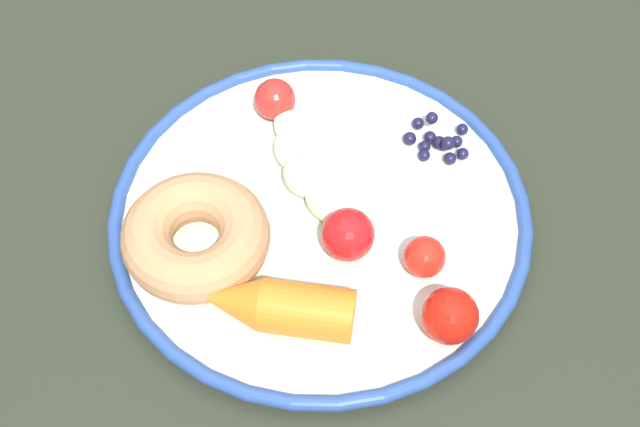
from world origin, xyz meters
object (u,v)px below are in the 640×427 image
donut (196,237)px  tomato_mid (275,99)px  blueberry_pile (437,140)px  carrot_orange (276,307)px  tomato_near (348,235)px  plate (320,216)px  tomato_extra (425,257)px  banana (308,176)px  dining_table (282,291)px  tomato_far (450,316)px

donut → tomato_mid: bearing=109.0°
blueberry_pile → carrot_orange: bearing=-87.3°
tomato_near → tomato_mid: size_ratio=1.16×
plate → tomato_extra: size_ratio=10.46×
carrot_orange → tomato_mid: (-0.14, 0.15, -0.00)m
plate → donut: donut is taller
banana → tomato_mid: 0.08m
plate → donut: (-0.05, -0.09, 0.02)m
plate → tomato_extra: tomato_extra is taller
dining_table → carrot_orange: size_ratio=9.58×
blueberry_pile → tomato_near: 0.13m
dining_table → donut: 0.13m
plate → blueberry_pile: (0.03, 0.12, 0.01)m
plate → tomato_near: tomato_near is taller
dining_table → tomato_mid: size_ratio=31.32×
plate → donut: 0.10m
carrot_orange → tomato_far: size_ratio=2.77×
carrot_orange → tomato_near: (-0.00, 0.08, 0.00)m
donut → dining_table: bearing=54.4°
blueberry_pile → tomato_extra: size_ratio=1.80×
donut → tomato_far: tomato_far is taller
dining_table → tomato_extra: (0.11, 0.05, 0.10)m
carrot_orange → tomato_mid: bearing=132.6°
carrot_orange → tomato_mid: 0.20m
plate → tomato_near: size_ratio=8.16×
dining_table → banana: bearing=105.4°
banana → tomato_near: size_ratio=3.68×
dining_table → banana: 0.11m
blueberry_pile → tomato_extra: tomato_extra is taller
banana → donut: size_ratio=1.33×
banana → blueberry_pile: size_ratio=2.61×
donut → blueberry_pile: (0.08, 0.21, -0.01)m
plate → tomato_mid: bearing=150.5°
tomato_near → blueberry_pile: bearing=94.1°
dining_table → plate: plate is taller
plate → banana: bearing=148.6°
donut → blueberry_pile: bearing=69.3°
plate → tomato_mid: tomato_mid is taller
plate → carrot_orange: carrot_orange is taller
banana → tomato_near: tomato_near is taller
blueberry_pile → tomato_mid: (-0.13, -0.06, 0.01)m
donut → tomato_mid: 0.15m
banana → tomato_extra: size_ratio=4.71×
banana → donut: 0.11m
carrot_orange → tomato_far: (0.10, 0.08, 0.00)m
tomato_near → tomato_extra: size_ratio=1.28×
tomato_mid → dining_table: bearing=-46.7°
carrot_orange → tomato_extra: size_ratio=3.61×
tomato_extra → tomato_mid: bearing=167.2°
donut → tomato_far: (0.19, 0.07, 0.00)m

